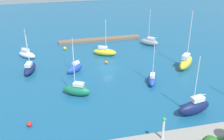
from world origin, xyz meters
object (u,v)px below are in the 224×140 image
Objects in this scene: harbor_beacon at (163,127)px; mooring_buoy_red at (29,124)px; sailboat_blue_far_north at (75,68)px; sailboat_white_outer_mooring at (27,54)px; mooring_buoy_yellow at (65,48)px; sailboat_navy_along_channel at (30,68)px; pier_dock at (100,40)px; sailboat_green_near_pier at (77,90)px; sailboat_blue_mid_basin at (152,79)px; sailboat_yellow_far_south at (186,62)px; sailboat_gray_east_end at (149,42)px; sailboat_yellow_lone_south at (105,52)px; sailboat_navy_by_breakwater at (194,107)px; mooring_buoy_orange at (106,62)px.

harbor_beacon is 4.15× the size of mooring_buoy_red.
sailboat_white_outer_mooring is (11.20, -11.39, -0.07)m from sailboat_blue_far_north.
mooring_buoy_yellow is at bearing 62.03° from sailboat_white_outer_mooring.
sailboat_navy_along_channel is 21.09m from mooring_buoy_red.
sailboat_green_near_pier reaches higher than pier_dock.
sailboat_blue_far_north reaches higher than mooring_buoy_red.
harbor_beacon is at bearing 148.15° from sailboat_green_near_pier.
harbor_beacon is 20.75m from sailboat_green_near_pier.
sailboat_blue_mid_basin reaches higher than mooring_buoy_yellow.
sailboat_white_outer_mooring is 0.58× the size of sailboat_yellow_far_south.
mooring_buoy_yellow is (10.99, -43.15, -3.05)m from harbor_beacon.
sailboat_blue_mid_basin reaches higher than sailboat_white_outer_mooring.
harbor_beacon is 21.90m from mooring_buoy_red.
sailboat_gray_east_end is 0.76× the size of sailboat_yellow_far_south.
sailboat_navy_along_channel is (9.37, -12.84, -0.16)m from sailboat_green_near_pier.
sailboat_yellow_lone_south is at bearing 85.34° from pier_dock.
sailboat_yellow_far_south reaches higher than mooring_buoy_yellow.
sailboat_navy_along_channel is at bearing 125.16° from sailboat_yellow_far_south.
sailboat_blue_far_north is at bearing 94.59° from mooring_buoy_yellow.
sailboat_yellow_lone_south is at bearing 34.01° from sailboat_white_outer_mooring.
sailboat_navy_along_channel is at bearing -41.02° from sailboat_white_outer_mooring.
sailboat_navy_along_channel is at bearing -53.42° from sailboat_blue_far_north.
pier_dock is 2.78× the size of sailboat_navy_along_channel.
sailboat_navy_by_breakwater is at bearing -46.09° from sailboat_yellow_lone_south.
sailboat_yellow_far_south reaches higher than sailboat_blue_mid_basin.
sailboat_yellow_lone_south is 21.21m from sailboat_green_near_pier.
sailboat_blue_mid_basin is (-5.73, -19.07, -2.52)m from harbor_beacon.
sailboat_blue_mid_basin is (-26.73, 20.56, 0.00)m from sailboat_white_outer_mooring.
sailboat_gray_east_end is 1.30× the size of sailboat_white_outer_mooring.
pier_dock is 2.52× the size of sailboat_blue_mid_basin.
mooring_buoy_yellow is (16.73, -24.07, -0.53)m from sailboat_blue_mid_basin.
sailboat_navy_along_channel reaches higher than sailboat_white_outer_mooring.
sailboat_gray_east_end reaches higher than pier_dock.
sailboat_yellow_lone_south is at bearing 44.21° from sailboat_blue_mid_basin.
mooring_buoy_yellow is (24.22, -2.08, -0.63)m from sailboat_gray_east_end.
sailboat_yellow_lone_south is 11.98m from mooring_buoy_yellow.
mooring_buoy_orange is at bearing 54.87° from sailboat_blue_mid_basin.
sailboat_navy_by_breakwater is 1.07× the size of sailboat_green_near_pier.
sailboat_white_outer_mooring is at bearing 19.33° from mooring_buoy_yellow.
sailboat_gray_east_end is at bearing 175.08° from mooring_buoy_yellow.
sailboat_green_near_pier is (0.82, 10.57, 0.17)m from sailboat_blue_far_north.
sailboat_navy_along_channel is 12.02× the size of mooring_buoy_orange.
sailboat_green_near_pier reaches higher than mooring_buoy_yellow.
sailboat_blue_far_north is (9.80, -28.25, -2.46)m from harbor_beacon.
pier_dock is at bearing -95.68° from mooring_buoy_orange.
sailboat_navy_by_breakwater is at bearing 113.02° from mooring_buoy_orange.
sailboat_navy_by_breakwater is at bearing -143.30° from harbor_beacon.
mooring_buoy_red is (19.49, 38.84, 0.10)m from pier_dock.
sailboat_blue_mid_basin is 14.24m from mooring_buoy_orange.
sailboat_blue_far_north reaches higher than mooring_buoy_yellow.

